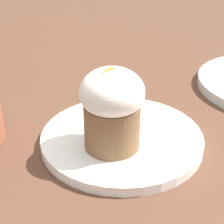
{
  "coord_description": "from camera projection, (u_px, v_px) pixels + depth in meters",
  "views": [
    {
      "loc": [
        0.26,
        0.37,
        0.31
      ],
      "look_at": [
        0.03,
        0.01,
        0.07
      ],
      "focal_mm": 60.0,
      "sensor_mm": 36.0,
      "label": 1
    }
  ],
  "objects": [
    {
      "name": "spoon",
      "position": [
        130.0,
        127.0,
        0.55
      ],
      "size": [
        0.12,
        0.04,
        0.01
      ],
      "color": "#B7B7BC",
      "rests_on": "dessert_plate"
    },
    {
      "name": "carrot_cake",
      "position": [
        112.0,
        107.0,
        0.48
      ],
      "size": [
        0.08,
        0.08,
        0.12
      ],
      "color": "brown",
      "rests_on": "dessert_plate"
    },
    {
      "name": "dessert_plate",
      "position": [
        122.0,
        139.0,
        0.54
      ],
      "size": [
        0.23,
        0.23,
        0.01
      ],
      "color": "white",
      "rests_on": "ground_plane"
    },
    {
      "name": "ground_plane",
      "position": [
        122.0,
        143.0,
        0.54
      ],
      "size": [
        4.0,
        4.0,
        0.0
      ],
      "primitive_type": "plane",
      "color": "#513323"
    }
  ]
}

